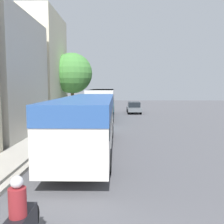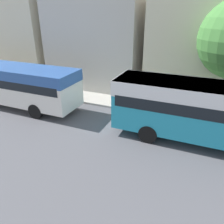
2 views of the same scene
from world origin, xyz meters
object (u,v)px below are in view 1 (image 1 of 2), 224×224
object	(u,v)px
bus_following	(102,100)
pedestrian_near_curb	(73,107)
bus_lead	(88,116)
car_crossing	(134,107)
motorcycle_behind_lead	(20,223)

from	to	relation	value
bus_following	pedestrian_near_curb	distance (m)	4.24
bus_lead	bus_following	distance (m)	14.35
bus_following	car_crossing	world-z (taller)	bus_following
bus_lead	motorcycle_behind_lead	xyz separation A→B (m)	(-0.51, -8.50, -1.24)
motorcycle_behind_lead	pedestrian_near_curb	world-z (taller)	pedestrian_near_curb
bus_lead	car_crossing	distance (m)	20.03
bus_following	motorcycle_behind_lead	distance (m)	22.90
motorcycle_behind_lead	pedestrian_near_curb	size ratio (longest dim) A/B	1.30
bus_following	motorcycle_behind_lead	size ratio (longest dim) A/B	4.89
motorcycle_behind_lead	bus_following	bearing A→B (deg)	88.84
bus_lead	pedestrian_near_curb	distance (m)	16.79
motorcycle_behind_lead	car_crossing	xyz separation A→B (m)	(4.38, 28.12, 0.09)
bus_lead	car_crossing	bearing A→B (deg)	78.83
motorcycle_behind_lead	car_crossing	distance (m)	28.46
car_crossing	bus_lead	bearing A→B (deg)	-101.17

